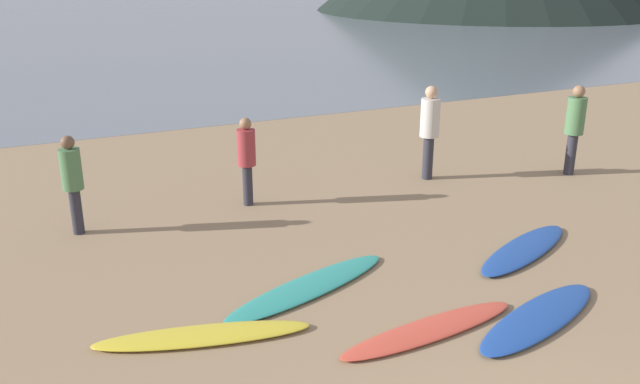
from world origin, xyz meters
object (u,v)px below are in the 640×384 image
object	(u,v)px
surfboard_3	(539,317)
surfboard_2	(430,329)
surfboard_1	(309,287)
person_3	(247,154)
person_0	(575,123)
person_2	(72,177)
surfboard_0	(203,335)
person_1	(430,125)
surfboard_4	(524,249)

from	to	relation	value
surfboard_3	surfboard_2	bearing A→B (deg)	147.18
surfboard_1	person_3	bearing A→B (deg)	65.33
surfboard_2	surfboard_3	world-z (taller)	surfboard_3
person_0	person_2	distance (m)	9.17
person_3	person_0	bearing A→B (deg)	40.32
surfboard_3	person_0	distance (m)	6.16
surfboard_0	person_0	distance (m)	8.72
person_0	person_3	world-z (taller)	person_0
surfboard_3	person_1	distance (m)	5.47
surfboard_2	surfboard_1	bearing A→B (deg)	113.20
surfboard_0	person_3	world-z (taller)	person_3
surfboard_3	person_3	xyz separation A→B (m)	(-1.85, 5.15, 0.87)
surfboard_2	surfboard_4	world-z (taller)	surfboard_4
surfboard_1	person_0	bearing A→B (deg)	-0.42
surfboard_3	surfboard_0	bearing A→B (deg)	142.04
surfboard_3	person_0	world-z (taller)	person_0
surfboard_4	person_0	bearing A→B (deg)	13.93
surfboard_2	surfboard_3	distance (m)	1.36
surfboard_0	person_1	size ratio (longest dim) A/B	1.35
surfboard_3	surfboard_4	bearing A→B (deg)	35.02
surfboard_2	surfboard_3	xyz separation A→B (m)	(1.32, -0.33, 0.01)
surfboard_1	person_1	xyz separation A→B (m)	(3.93, 3.21, 1.03)
surfboard_1	person_1	size ratio (longest dim) A/B	1.49
surfboard_2	person_1	world-z (taller)	person_1
surfboard_1	person_2	world-z (taller)	person_2
person_1	person_2	size ratio (longest dim) A/B	1.15
person_3	surfboard_2	bearing A→B (deg)	-34.16
person_1	surfboard_0	bearing A→B (deg)	-97.38
surfboard_2	person_2	distance (m)	5.86
person_0	surfboard_2	bearing A→B (deg)	130.31
person_1	person_3	world-z (taller)	person_1
surfboard_2	person_0	world-z (taller)	person_0
surfboard_4	person_2	bearing A→B (deg)	125.83
surfboard_0	surfboard_4	size ratio (longest dim) A/B	1.04
person_2	surfboard_2	bearing A→B (deg)	22.34
person_2	person_3	size ratio (longest dim) A/B	1.02
surfboard_2	person_3	size ratio (longest dim) A/B	1.57
surfboard_2	surfboard_4	size ratio (longest dim) A/B	1.03
person_1	person_3	size ratio (longest dim) A/B	1.17
surfboard_1	surfboard_3	xyz separation A→B (m)	(2.16, -1.86, 0.01)
surfboard_3	person_0	xyz separation A→B (m)	(4.46, 4.13, 1.00)
surfboard_0	person_2	size ratio (longest dim) A/B	1.56
surfboard_0	person_2	distance (m)	3.99
surfboard_1	person_0	distance (m)	7.07
person_0	surfboard_1	bearing A→B (deg)	115.86
surfboard_1	person_0	size ratio (longest dim) A/B	1.52
surfboard_1	person_3	xyz separation A→B (m)	(0.31, 3.29, 0.87)
surfboard_3	surfboard_4	size ratio (longest dim) A/B	0.99
surfboard_3	surfboard_4	distance (m)	1.98
surfboard_0	surfboard_3	size ratio (longest dim) A/B	1.05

